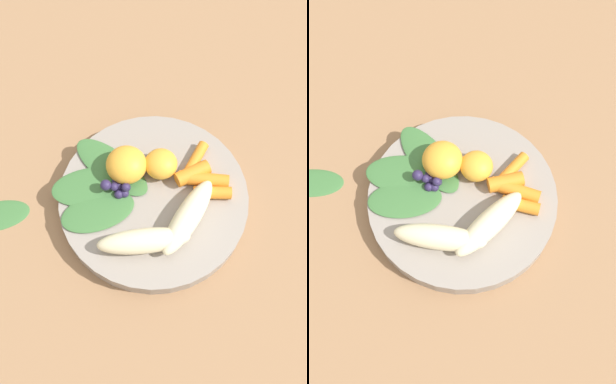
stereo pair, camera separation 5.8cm
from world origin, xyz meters
The scene contains 15 objects.
ground_plane centered at (0.00, 0.00, 0.00)m, with size 2.40×2.40×0.00m, color #99704C.
bowl centered at (0.00, 0.00, 0.01)m, with size 0.25×0.25×0.02m, color gray.
banana_peeled_left centered at (-0.04, -0.04, 0.04)m, with size 0.11×0.03×0.03m, color beige.
banana_peeled_right centered at (-0.06, 0.02, 0.04)m, with size 0.11×0.03×0.03m, color beige.
orange_segment_near centered at (0.04, 0.03, 0.04)m, with size 0.05×0.05×0.04m, color #F4A833.
orange_segment_far centered at (0.04, -0.02, 0.04)m, with size 0.04×0.04×0.03m, color #F4A833.
carrot_front centered at (-0.01, -0.07, 0.03)m, with size 0.02×0.02×0.05m, color orange.
carrot_mid_left centered at (0.01, -0.07, 0.03)m, with size 0.02×0.02×0.06m, color orange.
carrot_mid_right centered at (0.02, -0.05, 0.03)m, with size 0.02×0.02×0.05m, color orange.
carrot_rear centered at (0.04, -0.06, 0.03)m, with size 0.01×0.01×0.06m, color orange.
blueberry_pile centered at (0.02, 0.04, 0.03)m, with size 0.03×0.04×0.03m.
kale_leaf_left centered at (0.05, 0.05, 0.03)m, with size 0.12×0.05×0.01m, color #3D7038.
kale_leaf_right centered at (0.02, 0.08, 0.03)m, with size 0.11×0.06×0.01m, color #3D7038.
kale_leaf_rear centered at (-0.01, 0.07, 0.03)m, with size 0.10×0.05×0.01m, color #3D7038.
kale_leaf_stray centered at (0.02, 0.21, 0.00)m, with size 0.09×0.04×0.01m, color #3D7038.
Camera 2 is at (-0.24, -0.02, 0.56)m, focal length 42.55 mm.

